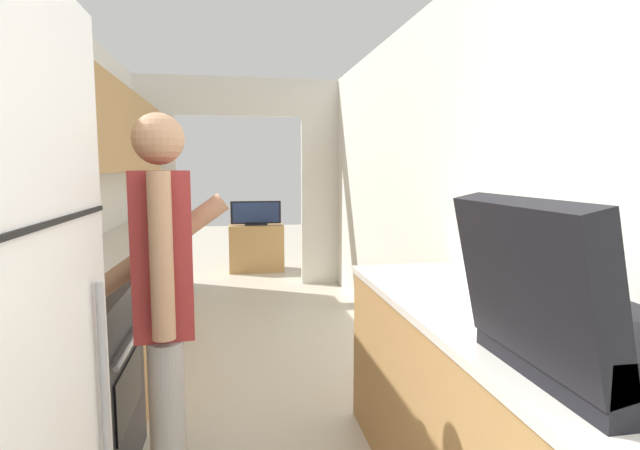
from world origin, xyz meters
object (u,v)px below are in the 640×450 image
at_px(range_oven, 55,393).
at_px(suitcase, 576,323).
at_px(person, 165,318).
at_px(television, 256,213).
at_px(tv_cabinet, 256,248).
at_px(knife, 91,267).

relative_size(range_oven, suitcase, 1.70).
height_order(person, television, person).
relative_size(suitcase, tv_cabinet, 0.80).
bearing_deg(knife, suitcase, -57.40).
height_order(range_oven, knife, range_oven).
bearing_deg(knife, person, -73.83).
bearing_deg(suitcase, knife, 133.85).
bearing_deg(television, suitcase, -84.10).
distance_m(range_oven, tv_cabinet, 4.82).
bearing_deg(tv_cabinet, range_oven, -103.19).
xyz_separation_m(suitcase, television, (-0.60, 5.77, -0.22)).
height_order(range_oven, suitcase, suitcase).
distance_m(person, suitcase, 1.38).
bearing_deg(knife, television, 63.54).
relative_size(tv_cabinet, television, 1.09).
height_order(suitcase, tv_cabinet, suitcase).
xyz_separation_m(television, knife, (-1.09, -4.01, 0.08)).
relative_size(television, knife, 2.17).
distance_m(range_oven, person, 0.79).
bearing_deg(range_oven, knife, 89.31).
bearing_deg(tv_cabinet, suitcase, -84.14).
bearing_deg(television, person, -96.38).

